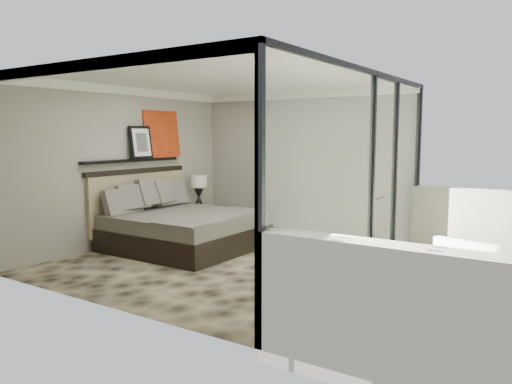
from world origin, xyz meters
The scene contains 13 objects.
floor centered at (0.00, 0.00, 0.00)m, with size 5.00×5.00×0.00m, color black.
ceiling centered at (0.00, 0.00, 2.79)m, with size 4.50×5.00×0.02m, color silver.
back_wall centered at (0.00, 2.49, 1.40)m, with size 4.50×0.02×2.80m, color gray.
left_wall centered at (-2.24, 0.00, 1.40)m, with size 0.02×5.00×2.80m, color gray.
glass_wall centered at (2.25, 0.00, 1.40)m, with size 0.08×5.00×2.80m, color white.
terrace_slab centered at (3.75, 0.00, -0.06)m, with size 3.00×5.00×0.12m, color beige.
picture_ledge centered at (-2.18, 0.10, 1.50)m, with size 0.12×2.20×0.05m, color black.
bed centered at (-1.17, 0.23, 0.37)m, with size 2.31×2.23×1.28m.
nightstand centered at (-1.93, 1.60, 0.25)m, with size 0.51×0.51×0.51m, color black.
table_lamp centered at (-1.90, 1.60, 0.92)m, with size 0.34×0.34×0.62m.
abstract_canvas centered at (-2.19, 0.88, 1.97)m, with size 0.04×0.90×0.90m, color #A1160D.
framed_print centered at (-2.14, 0.29, 1.82)m, with size 0.03×0.50×0.60m, color black.
lounger centered at (3.26, -0.24, 0.20)m, with size 1.19×1.77×0.63m.
Camera 1 is at (4.65, -6.16, 1.96)m, focal length 35.00 mm.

